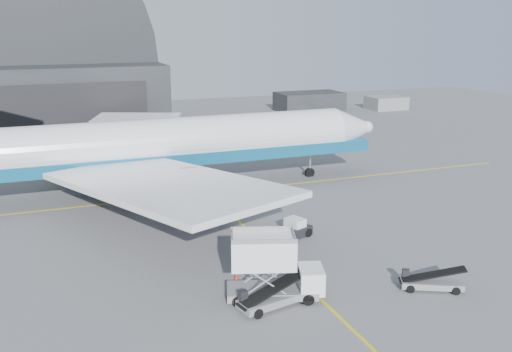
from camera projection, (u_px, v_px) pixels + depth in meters
name	position (u px, v px, depth m)	size (l,w,h in m)	color
ground	(278.00, 259.00, 46.30)	(200.00, 200.00, 0.00)	#565659
taxi_lines	(229.00, 212.00, 57.72)	(80.00, 42.12, 0.02)	gold
hangar	(4.00, 79.00, 94.79)	(50.00, 28.30, 28.00)	black
distant_bldg_a	(309.00, 111.00, 124.34)	(14.00, 8.00, 4.00)	black
distant_bldg_b	(386.00, 109.00, 126.60)	(8.00, 6.00, 2.80)	gray
airliner	(159.00, 145.00, 63.32)	(55.17, 53.50, 19.36)	white
catering_truck	(271.00, 268.00, 39.11)	(7.07, 4.37, 4.57)	gray
pushback_tug	(292.00, 230.00, 50.90)	(4.16, 3.27, 1.70)	black
belt_loader_a	(273.00, 298.00, 38.47)	(5.50, 2.81, 2.05)	gray
belt_loader_b	(431.00, 282.00, 40.94)	(4.57, 3.26, 1.76)	gray
traffic_cone	(236.00, 277.00, 42.43)	(0.34, 0.34, 0.49)	red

